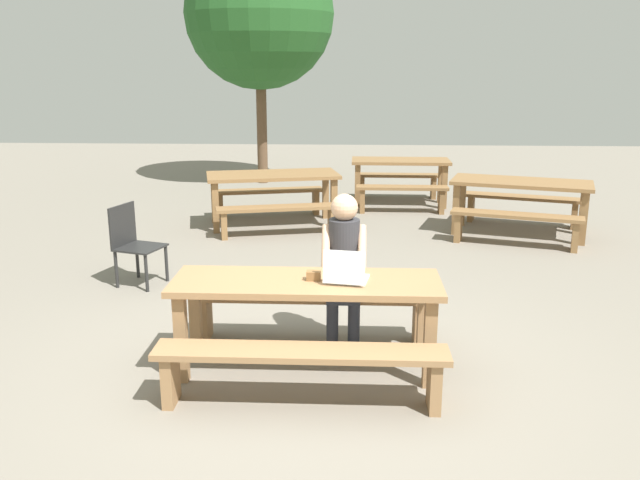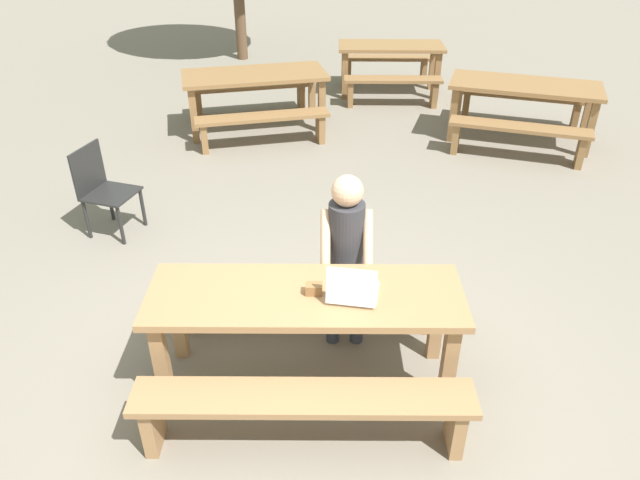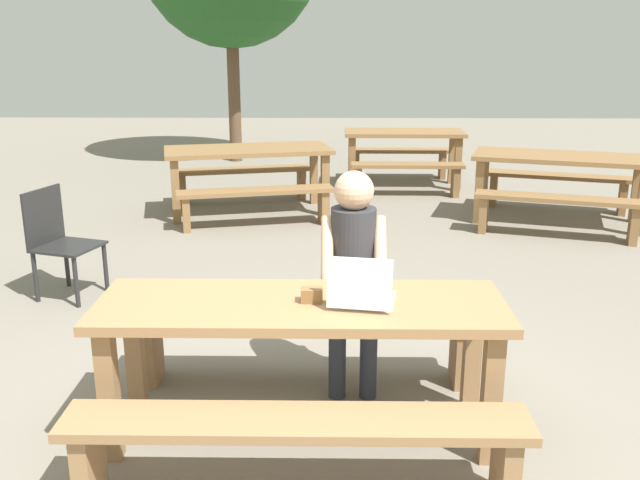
% 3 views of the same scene
% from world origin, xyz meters
% --- Properties ---
extents(ground_plane, '(30.00, 30.00, 0.00)m').
position_xyz_m(ground_plane, '(0.00, 0.00, 0.00)').
color(ground_plane, gray).
extents(picnic_table_front, '(2.06, 0.68, 0.75)m').
position_xyz_m(picnic_table_front, '(0.00, 0.00, 0.63)').
color(picnic_table_front, '#9E754C').
rests_on(picnic_table_front, ground).
extents(bench_near, '(2.05, 0.30, 0.43)m').
position_xyz_m(bench_near, '(0.00, -0.58, 0.33)').
color(bench_near, '#9E754C').
rests_on(bench_near, ground).
extents(bench_far, '(2.05, 0.30, 0.43)m').
position_xyz_m(bench_far, '(0.00, 0.58, 0.33)').
color(bench_far, '#9E754C').
rests_on(bench_far, ground).
extents(laptop, '(0.36, 0.34, 0.27)m').
position_xyz_m(laptop, '(0.30, -0.05, 0.81)').
color(laptop, white).
rests_on(laptop, picnic_table_front).
extents(small_pouch, '(0.11, 0.07, 0.07)m').
position_xyz_m(small_pouch, '(0.06, -0.00, 0.78)').
color(small_pouch, olive).
rests_on(small_pouch, picnic_table_front).
extents(person_seated, '(0.37, 0.39, 1.30)m').
position_xyz_m(person_seated, '(0.28, 0.54, 0.75)').
color(person_seated, '#333847').
rests_on(person_seated, ground).
extents(plastic_chair, '(0.55, 0.55, 0.87)m').
position_xyz_m(plastic_chair, '(-2.01, 2.04, 0.46)').
color(plastic_chair, '#262626').
rests_on(plastic_chair, ground).
extents(picnic_table_mid, '(2.02, 1.31, 0.77)m').
position_xyz_m(picnic_table_mid, '(2.70, 4.42, 0.65)').
color(picnic_table_mid, olive).
rests_on(picnic_table_mid, ground).
extents(bench_mid_south, '(1.70, 0.78, 0.44)m').
position_xyz_m(bench_mid_south, '(2.51, 3.81, 0.33)').
color(bench_mid_south, olive).
rests_on(bench_mid_south, ground).
extents(bench_mid_north, '(1.70, 0.78, 0.44)m').
position_xyz_m(bench_mid_north, '(2.89, 5.04, 0.33)').
color(bench_mid_north, olive).
rests_on(bench_mid_north, ground).
extents(picnic_table_rear, '(2.05, 1.25, 0.78)m').
position_xyz_m(picnic_table_rear, '(-0.82, 4.82, 0.66)').
color(picnic_table_rear, olive).
rests_on(picnic_table_rear, ground).
extents(bench_rear_south, '(1.74, 0.68, 0.42)m').
position_xyz_m(bench_rear_south, '(-0.67, 4.19, 0.32)').
color(bench_rear_south, olive).
rests_on(bench_rear_south, ground).
extents(bench_rear_north, '(1.74, 0.68, 0.42)m').
position_xyz_m(bench_rear_north, '(-0.96, 5.46, 0.32)').
color(bench_rear_north, olive).
rests_on(bench_rear_north, ground).
extents(picnic_table_distant, '(1.64, 0.73, 0.78)m').
position_xyz_m(picnic_table_distant, '(1.16, 6.38, 0.64)').
color(picnic_table_distant, olive).
rests_on(picnic_table_distant, ground).
extents(bench_distant_south, '(1.47, 0.32, 0.43)m').
position_xyz_m(bench_distant_south, '(1.16, 5.77, 0.32)').
color(bench_distant_south, olive).
rests_on(bench_distant_south, ground).
extents(bench_distant_north, '(1.47, 0.32, 0.43)m').
position_xyz_m(bench_distant_north, '(1.17, 6.99, 0.32)').
color(bench_distant_north, olive).
rests_on(bench_distant_north, ground).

